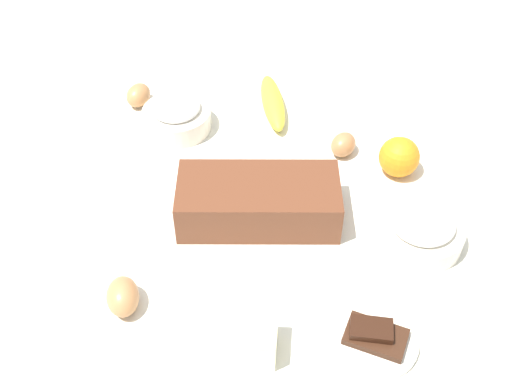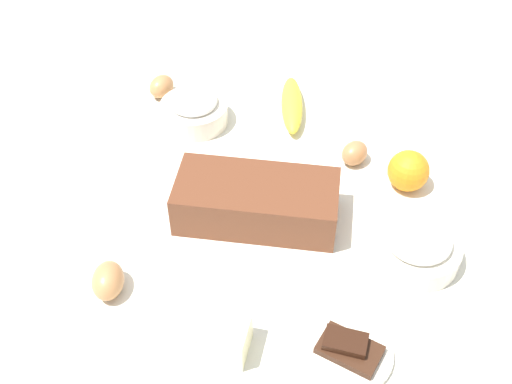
{
  "view_description": "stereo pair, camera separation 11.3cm",
  "coord_description": "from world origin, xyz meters",
  "px_view_note": "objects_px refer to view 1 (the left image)",
  "views": [
    {
      "loc": [
        -0.13,
        0.8,
        0.83
      ],
      "look_at": [
        0.0,
        0.0,
        0.04
      ],
      "focal_mm": 45.11,
      "sensor_mm": 36.0,
      "label": 1
    },
    {
      "loc": [
        -0.24,
        0.77,
        0.83
      ],
      "look_at": [
        0.0,
        0.0,
        0.04
      ],
      "focal_mm": 45.11,
      "sensor_mm": 36.0,
      "label": 2
    }
  ],
  "objects_px": {
    "sugar_bowl": "(176,115)",
    "banana": "(273,102)",
    "egg_beside_bowl": "(138,95)",
    "chocolate_plate": "(375,338)",
    "egg_loose": "(123,296)",
    "butter_block": "(246,339)",
    "flour_bowl": "(421,229)",
    "loaf_pan": "(258,201)",
    "egg_near_butter": "(343,145)",
    "orange_fruit": "(399,157)"
  },
  "relations": [
    {
      "from": "loaf_pan",
      "to": "banana",
      "type": "bearing_deg",
      "value": -95.47
    },
    {
      "from": "egg_near_butter",
      "to": "egg_beside_bowl",
      "type": "height_order",
      "value": "egg_beside_bowl"
    },
    {
      "from": "sugar_bowl",
      "to": "egg_near_butter",
      "type": "distance_m",
      "value": 0.34
    },
    {
      "from": "sugar_bowl",
      "to": "banana",
      "type": "distance_m",
      "value": 0.21
    },
    {
      "from": "sugar_bowl",
      "to": "banana",
      "type": "bearing_deg",
      "value": -153.44
    },
    {
      "from": "sugar_bowl",
      "to": "egg_near_butter",
      "type": "bearing_deg",
      "value": 175.81
    },
    {
      "from": "chocolate_plate",
      "to": "flour_bowl",
      "type": "bearing_deg",
      "value": -107.82
    },
    {
      "from": "orange_fruit",
      "to": "sugar_bowl",
      "type": "bearing_deg",
      "value": -7.96
    },
    {
      "from": "sugar_bowl",
      "to": "chocolate_plate",
      "type": "bearing_deg",
      "value": 132.85
    },
    {
      "from": "egg_loose",
      "to": "butter_block",
      "type": "bearing_deg",
      "value": 166.86
    },
    {
      "from": "egg_near_butter",
      "to": "egg_beside_bowl",
      "type": "xyz_separation_m",
      "value": [
        0.44,
        -0.09,
        0.0
      ]
    },
    {
      "from": "orange_fruit",
      "to": "egg_loose",
      "type": "relative_size",
      "value": 1.09
    },
    {
      "from": "sugar_bowl",
      "to": "egg_near_butter",
      "type": "height_order",
      "value": "sugar_bowl"
    },
    {
      "from": "butter_block",
      "to": "egg_near_butter",
      "type": "height_order",
      "value": "butter_block"
    },
    {
      "from": "loaf_pan",
      "to": "chocolate_plate",
      "type": "xyz_separation_m",
      "value": [
        -0.21,
        0.23,
        -0.03
      ]
    },
    {
      "from": "flour_bowl",
      "to": "banana",
      "type": "height_order",
      "value": "flour_bowl"
    },
    {
      "from": "egg_near_butter",
      "to": "chocolate_plate",
      "type": "bearing_deg",
      "value": 100.14
    },
    {
      "from": "sugar_bowl",
      "to": "egg_near_butter",
      "type": "relative_size",
      "value": 2.4
    },
    {
      "from": "orange_fruit",
      "to": "egg_beside_bowl",
      "type": "bearing_deg",
      "value": -13.22
    },
    {
      "from": "sugar_bowl",
      "to": "butter_block",
      "type": "relative_size",
      "value": 1.54
    },
    {
      "from": "banana",
      "to": "egg_near_butter",
      "type": "xyz_separation_m",
      "value": [
        -0.16,
        0.12,
        0.0
      ]
    },
    {
      "from": "loaf_pan",
      "to": "egg_loose",
      "type": "relative_size",
      "value": 4.23
    },
    {
      "from": "banana",
      "to": "chocolate_plate",
      "type": "xyz_separation_m",
      "value": [
        -0.23,
        0.54,
        -0.01
      ]
    },
    {
      "from": "banana",
      "to": "egg_near_butter",
      "type": "distance_m",
      "value": 0.2
    },
    {
      "from": "egg_beside_bowl",
      "to": "chocolate_plate",
      "type": "distance_m",
      "value": 0.73
    },
    {
      "from": "egg_beside_bowl",
      "to": "chocolate_plate",
      "type": "relative_size",
      "value": 0.48
    },
    {
      "from": "banana",
      "to": "egg_beside_bowl",
      "type": "relative_size",
      "value": 3.07
    },
    {
      "from": "banana",
      "to": "egg_loose",
      "type": "height_order",
      "value": "egg_loose"
    },
    {
      "from": "loaf_pan",
      "to": "orange_fruit",
      "type": "xyz_separation_m",
      "value": [
        -0.24,
        -0.16,
        -0.0
      ]
    },
    {
      "from": "flour_bowl",
      "to": "orange_fruit",
      "type": "xyz_separation_m",
      "value": [
        0.04,
        -0.17,
        0.01
      ]
    },
    {
      "from": "sugar_bowl",
      "to": "orange_fruit",
      "type": "distance_m",
      "value": 0.45
    },
    {
      "from": "loaf_pan",
      "to": "banana",
      "type": "xyz_separation_m",
      "value": [
        0.02,
        -0.31,
        -0.02
      ]
    },
    {
      "from": "loaf_pan",
      "to": "flour_bowl",
      "type": "relative_size",
      "value": 2.04
    },
    {
      "from": "banana",
      "to": "sugar_bowl",
      "type": "bearing_deg",
      "value": 26.56
    },
    {
      "from": "flour_bowl",
      "to": "egg_near_butter",
      "type": "relative_size",
      "value": 2.52
    },
    {
      "from": "sugar_bowl",
      "to": "egg_beside_bowl",
      "type": "height_order",
      "value": "sugar_bowl"
    },
    {
      "from": "sugar_bowl",
      "to": "egg_loose",
      "type": "bearing_deg",
      "value": 93.67
    },
    {
      "from": "banana",
      "to": "egg_beside_bowl",
      "type": "height_order",
      "value": "egg_beside_bowl"
    },
    {
      "from": "orange_fruit",
      "to": "egg_loose",
      "type": "xyz_separation_m",
      "value": [
        0.42,
        0.38,
        -0.01
      ]
    },
    {
      "from": "egg_near_butter",
      "to": "egg_beside_bowl",
      "type": "relative_size",
      "value": 0.93
    },
    {
      "from": "banana",
      "to": "chocolate_plate",
      "type": "relative_size",
      "value": 1.46
    },
    {
      "from": "loaf_pan",
      "to": "egg_loose",
      "type": "xyz_separation_m",
      "value": [
        0.18,
        0.22,
        -0.02
      ]
    },
    {
      "from": "egg_beside_bowl",
      "to": "chocolate_plate",
      "type": "height_order",
      "value": "egg_beside_bowl"
    },
    {
      "from": "flour_bowl",
      "to": "orange_fruit",
      "type": "relative_size",
      "value": 1.9
    },
    {
      "from": "egg_near_butter",
      "to": "banana",
      "type": "bearing_deg",
      "value": -36.8
    },
    {
      "from": "flour_bowl",
      "to": "egg_near_butter",
      "type": "distance_m",
      "value": 0.25
    },
    {
      "from": "banana",
      "to": "egg_loose",
      "type": "distance_m",
      "value": 0.56
    },
    {
      "from": "flour_bowl",
      "to": "orange_fruit",
      "type": "height_order",
      "value": "orange_fruit"
    },
    {
      "from": "banana",
      "to": "egg_loose",
      "type": "xyz_separation_m",
      "value": [
        0.16,
        0.54,
        0.01
      ]
    },
    {
      "from": "egg_beside_bowl",
      "to": "egg_loose",
      "type": "xyz_separation_m",
      "value": [
        -0.13,
        0.51,
        0.0
      ]
    }
  ]
}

